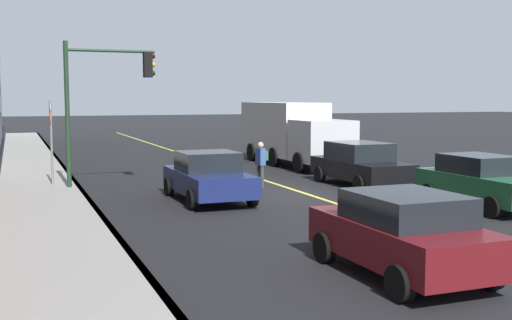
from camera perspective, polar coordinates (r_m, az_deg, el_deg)
The scene contains 12 objects.
ground at distance 21.52m, azimuth 4.07°, elevation -2.94°, with size 200.00×200.00×0.00m, color black.
sidewalk_slab at distance 19.49m, azimuth -18.59°, elevation -3.90°, with size 80.00×2.69×0.15m, color gray.
curb_edge at distance 19.58m, azimuth -14.88°, elevation -3.74°, with size 80.00×0.16×0.15m, color slate.
lane_stripe_center at distance 21.52m, azimuth 4.07°, elevation -2.92°, with size 80.00×0.16×0.01m, color #D8CC4C.
car_green at distance 19.44m, azimuth 19.81°, elevation -1.83°, with size 4.12×1.88×1.55m.
car_navy at distance 19.65m, azimuth -4.35°, elevation -1.52°, with size 4.31×2.07×1.54m.
car_maroon at distance 11.65m, azimuth 13.16°, elevation -6.47°, with size 3.88×1.99×1.53m.
car_black at distance 23.26m, azimuth 9.46°, elevation -0.34°, with size 4.50×2.06×1.59m.
truck_white at distance 30.26m, azimuth 3.22°, elevation 2.60°, with size 8.31×2.47×2.99m.
pedestrian_with_backpack at distance 22.46m, azimuth 0.46°, elevation -0.10°, with size 0.42×0.40×1.65m.
traffic_light_mast at distance 22.54m, azimuth -13.74°, elevation 6.24°, with size 0.28×3.14×5.14m.
street_sign_post at distance 23.26m, azimuth -18.12°, elevation 1.97°, with size 0.60×0.08×3.12m.
Camera 1 is at (-19.22, 9.13, 3.20)m, focal length 44.01 mm.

